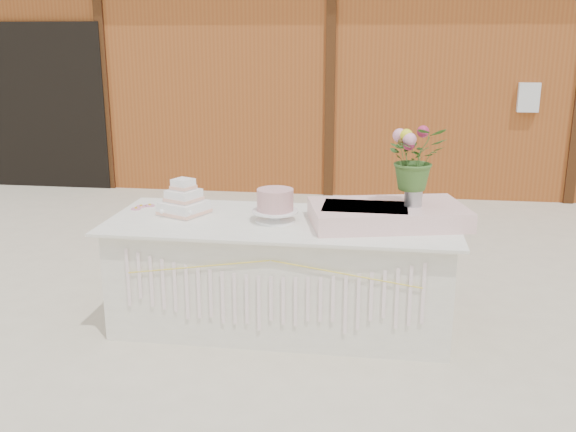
% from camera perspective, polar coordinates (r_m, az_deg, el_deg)
% --- Properties ---
extents(ground, '(80.00, 80.00, 0.00)m').
position_cam_1_polar(ground, '(4.68, -0.54, -9.50)').
color(ground, beige).
rests_on(ground, ground).
extents(barn, '(12.60, 4.60, 3.30)m').
position_cam_1_polar(barn, '(10.22, 4.67, 13.70)').
color(barn, brown).
rests_on(barn, ground).
extents(cake_table, '(2.40, 1.00, 0.77)m').
position_cam_1_polar(cake_table, '(4.53, -0.56, -5.08)').
color(cake_table, white).
rests_on(cake_table, ground).
extents(wedding_cake, '(0.38, 0.38, 0.26)m').
position_cam_1_polar(wedding_cake, '(4.61, -9.23, 1.21)').
color(wedding_cake, white).
rests_on(wedding_cake, cake_table).
extents(pink_cake_stand, '(0.32, 0.32, 0.23)m').
position_cam_1_polar(pink_cake_stand, '(4.36, -1.14, 1.11)').
color(pink_cake_stand, white).
rests_on(pink_cake_stand, cake_table).
extents(satin_runner, '(1.13, 0.81, 0.13)m').
position_cam_1_polar(satin_runner, '(4.38, 8.83, 0.15)').
color(satin_runner, '#FFCDCD').
rests_on(satin_runner, cake_table).
extents(flower_vase, '(0.12, 0.12, 0.16)m').
position_cam_1_polar(flower_vase, '(4.35, 11.09, 1.92)').
color(flower_vase, '#ACACB1').
rests_on(flower_vase, satin_runner).
extents(bouquet, '(0.45, 0.41, 0.42)m').
position_cam_1_polar(bouquet, '(4.29, 11.29, 5.72)').
color(bouquet, '#3C6428').
rests_on(bouquet, flower_vase).
extents(loose_flowers, '(0.25, 0.39, 0.02)m').
position_cam_1_polar(loose_flowers, '(4.82, -12.50, 0.70)').
color(loose_flowers, pink).
rests_on(loose_flowers, cake_table).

